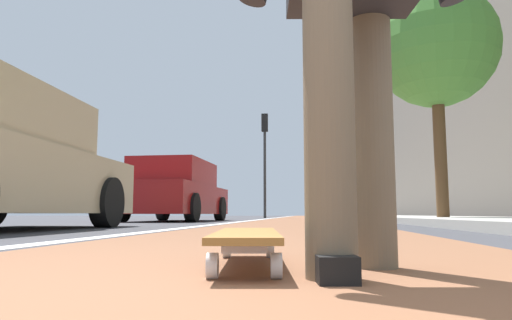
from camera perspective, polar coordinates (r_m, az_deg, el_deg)
The scene contains 9 objects.
ground_plane at distance 10.33m, azimuth 5.29°, elevation -7.51°, with size 80.00×80.00×0.00m, color #38383D.
bike_lane_paint at distance 24.32m, azimuth 5.98°, elevation -6.95°, with size 56.00×2.35×0.00m, color brown.
lane_stripe_white at distance 20.38m, azimuth 2.12°, elevation -7.06°, with size 52.00×0.16×0.01m, color silver.
sidewalk_curb at distance 18.60m, azimuth 16.45°, elevation -6.68°, with size 52.00×3.20×0.11m, color #9E9B93.
building_facade at distance 24.08m, azimuth 21.68°, elevation 9.50°, with size 40.00×1.20×13.30m, color #6B6257.
skateboard at distance 1.57m, azimuth -1.11°, elevation -9.45°, with size 0.86×0.29×0.11m.
parked_car_mid at distance 11.83m, azimuth -9.73°, elevation -3.90°, with size 4.38×1.97×1.48m.
traffic_light at distance 21.01m, azimuth 1.07°, elevation 1.68°, with size 0.33×0.28×4.66m.
street_tree_mid at distance 11.26m, azimuth 20.97°, elevation 12.56°, with size 2.64×2.64×5.12m.
Camera 1 is at (-0.32, -0.22, 0.17)m, focal length 32.96 mm.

